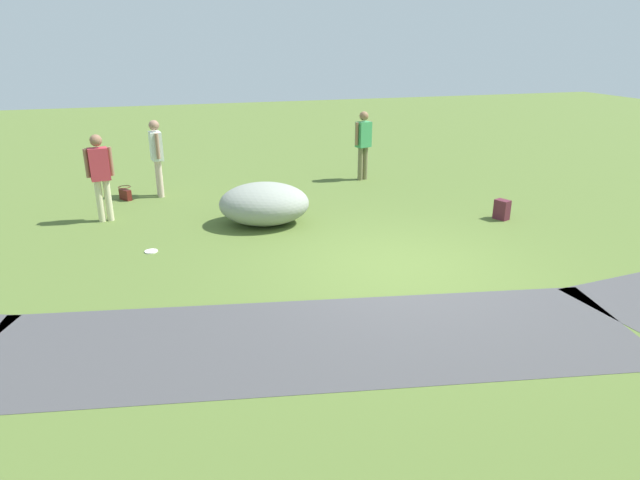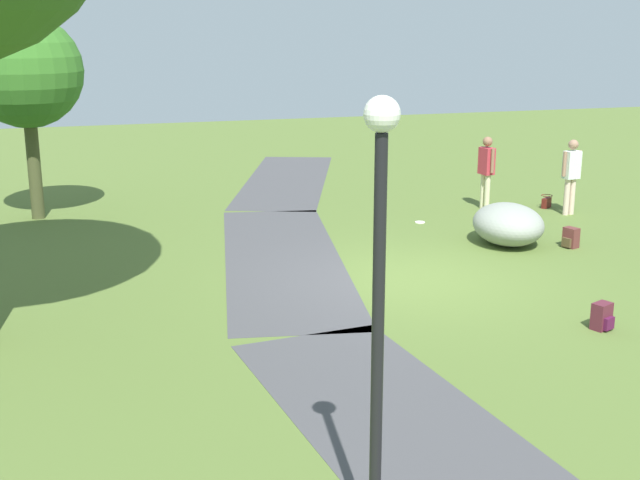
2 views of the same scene
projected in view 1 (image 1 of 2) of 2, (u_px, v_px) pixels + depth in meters
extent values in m
plane|color=#546B2F|center=(399.00, 269.00, 8.86)|extent=(48.00, 48.00, 0.00)
cube|color=#464548|center=(314.00, 340.00, 6.78)|extent=(8.26, 3.53, 0.01)
ellipsoid|color=gray|center=(264.00, 204.00, 10.85)|extent=(1.98, 1.68, 0.82)
cylinder|color=beige|center=(159.00, 177.00, 12.80)|extent=(0.13, 0.13, 0.85)
cylinder|color=beige|center=(160.00, 179.00, 12.66)|extent=(0.13, 0.13, 0.85)
cube|color=silver|center=(156.00, 146.00, 12.47)|extent=(0.29, 0.39, 0.64)
cylinder|color=#9C745C|center=(154.00, 143.00, 12.65)|extent=(0.08, 0.08, 0.56)
cylinder|color=#9C745C|center=(157.00, 146.00, 12.27)|extent=(0.08, 0.08, 0.56)
sphere|color=#9C745C|center=(154.00, 125.00, 12.31)|extent=(0.23, 0.23, 0.23)
cylinder|color=olive|center=(365.00, 163.00, 14.27)|extent=(0.13, 0.13, 0.84)
cylinder|color=olive|center=(360.00, 164.00, 14.18)|extent=(0.13, 0.13, 0.84)
cube|color=#3C9B56|center=(363.00, 134.00, 13.97)|extent=(0.42, 0.35, 0.63)
cylinder|color=#8E6949|center=(370.00, 132.00, 14.08)|extent=(0.08, 0.08, 0.56)
cylinder|color=#8E6949|center=(357.00, 134.00, 13.83)|extent=(0.08, 0.08, 0.56)
sphere|color=#8E6949|center=(364.00, 116.00, 13.81)|extent=(0.23, 0.23, 0.23)
cylinder|color=beige|center=(108.00, 200.00, 11.05)|extent=(0.13, 0.13, 0.84)
cylinder|color=beige|center=(100.00, 201.00, 10.98)|extent=(0.13, 0.13, 0.84)
cube|color=#B9323F|center=(99.00, 164.00, 10.76)|extent=(0.39, 0.29, 0.63)
cylinder|color=#8F634A|center=(111.00, 161.00, 10.83)|extent=(0.08, 0.08, 0.56)
cylinder|color=#8F634A|center=(87.00, 163.00, 10.66)|extent=(0.08, 0.08, 0.56)
sphere|color=#8F634A|center=(96.00, 140.00, 10.60)|extent=(0.23, 0.23, 0.23)
cube|color=#591B15|center=(125.00, 195.00, 12.54)|extent=(0.28, 0.33, 0.24)
torus|color=#591B15|center=(124.00, 187.00, 12.48)|extent=(0.38, 0.38, 0.02)
cube|color=brown|center=(282.00, 197.00, 12.05)|extent=(0.33, 0.28, 0.40)
cube|color=brown|center=(285.00, 202.00, 11.97)|extent=(0.20, 0.12, 0.18)
cube|color=#56202C|center=(502.00, 210.00, 11.20)|extent=(0.29, 0.34, 0.40)
cube|color=#50153A|center=(505.00, 212.00, 11.30)|extent=(0.13, 0.20, 0.18)
cylinder|color=white|center=(151.00, 251.00, 9.55)|extent=(0.22, 0.22, 0.02)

